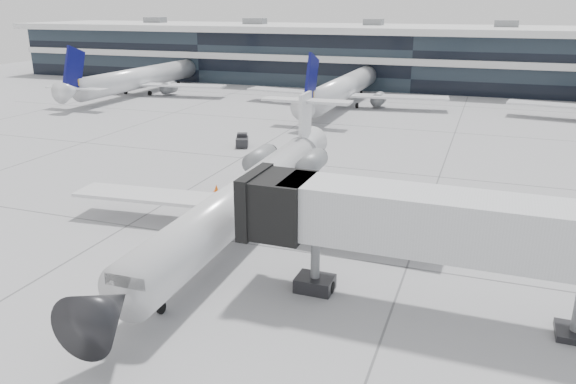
% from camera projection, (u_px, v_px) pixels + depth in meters
% --- Properties ---
extents(ground, '(220.00, 220.00, 0.00)m').
position_uv_depth(ground, '(255.00, 245.00, 37.28)').
color(ground, gray).
rests_on(ground, ground).
extents(terminal, '(170.00, 22.00, 10.00)m').
position_uv_depth(terminal, '(420.00, 59.00, 108.83)').
color(terminal, black).
rests_on(terminal, ground).
extents(bg_jet_left, '(32.00, 40.00, 9.60)m').
position_uv_depth(bg_jet_left, '(144.00, 93.00, 100.80)').
color(bg_jet_left, silver).
rests_on(bg_jet_left, ground).
extents(bg_jet_center, '(32.00, 40.00, 9.60)m').
position_uv_depth(bg_jet_center, '(344.00, 105.00, 88.91)').
color(bg_jet_center, silver).
rests_on(bg_jet_center, ground).
extents(regional_jet, '(27.07, 33.67, 7.79)m').
position_uv_depth(regional_jet, '(247.00, 196.00, 38.62)').
color(regional_jet, silver).
rests_on(regional_jet, ground).
extents(jet_bridge, '(20.64, 4.58, 6.64)m').
position_uv_depth(jet_bridge, '(462.00, 227.00, 27.36)').
color(jet_bridge, '#A8ABAD').
rests_on(jet_bridge, ground).
extents(traffic_cone, '(0.53, 0.53, 0.62)m').
position_uv_depth(traffic_cone, '(216.00, 188.00, 47.85)').
color(traffic_cone, '#FF5F0D').
rests_on(traffic_cone, ground).
extents(far_tug, '(2.04, 2.56, 1.42)m').
position_uv_depth(far_tug, '(242.00, 141.00, 62.88)').
color(far_tug, black).
rests_on(far_tug, ground).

